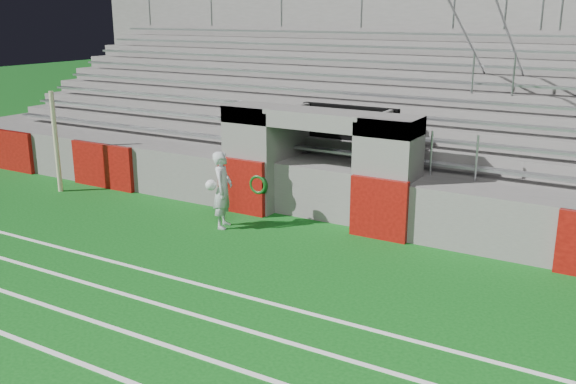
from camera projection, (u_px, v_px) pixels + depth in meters
The scene contains 5 objects.
ground at pixel (232, 267), 12.45m from camera, with size 90.00×90.00×0.00m, color #0C4D12.
field_post at pixel (56, 142), 17.31m from camera, with size 0.13×0.13×2.75m, color beige.
stadium_structure at pixel (390, 129), 18.65m from camera, with size 26.00×8.48×5.42m.
goalkeeper_with_ball at pixel (222, 190), 14.50m from camera, with size 0.63×0.75×1.77m.
hose_coil at pixel (259, 185), 15.28m from camera, with size 0.49×0.14×0.51m.
Camera 1 is at (6.83, -9.42, 4.78)m, focal length 40.00 mm.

